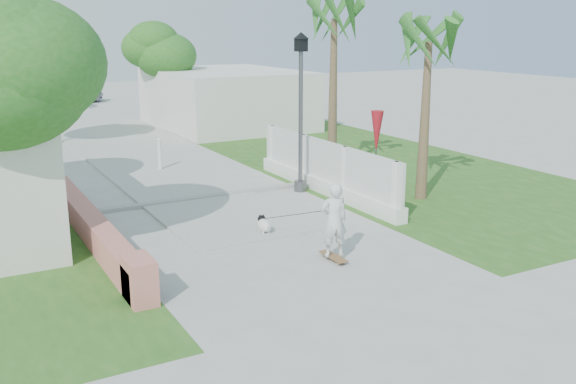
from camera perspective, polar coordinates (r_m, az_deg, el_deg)
ground at (r=12.51m, az=2.09°, el=-7.05°), size 90.00×90.00×0.00m
path_strip at (r=30.90m, az=-17.32°, el=5.41°), size 3.20×36.00×0.06m
curb at (r=17.65m, az=-7.91°, el=-0.53°), size 6.50×0.25×0.10m
grass_right at (r=22.64m, az=6.98°, el=2.74°), size 8.00×20.00×0.01m
pink_wall at (r=14.44m, az=-16.72°, el=-3.37°), size 0.45×8.20×0.80m
lattice_fence at (r=18.13m, az=3.26°, el=1.60°), size 0.35×7.00×1.50m
building_right at (r=30.61m, az=-5.56°, el=8.31°), size 6.00×8.00×2.60m
street_lamp at (r=17.97m, az=1.14°, el=7.60°), size 0.44×0.44×4.44m
bollard at (r=21.29m, az=-11.34°, el=3.40°), size 0.14×0.14×1.09m
patio_umbrella at (r=18.28m, az=7.89°, el=5.25°), size 0.36×0.36×2.30m
tree_left_near at (r=13.06m, az=-22.44°, el=10.05°), size 3.60×3.60×5.28m
tree_path_left at (r=26.13m, az=-22.62°, el=11.77°), size 3.40×3.40×5.23m
tree_path_right at (r=31.35m, az=-11.92°, el=12.24°), size 3.00×3.00×4.79m
tree_path_far at (r=36.10m, az=-24.20°, el=12.09°), size 3.20×3.20×5.17m
palm_far at (r=19.57m, az=4.12°, el=14.18°), size 1.80×1.80×5.30m
palm_near at (r=17.42m, az=12.38°, el=12.10°), size 1.80×1.80×4.70m
skateboarder at (r=13.32m, az=1.69°, el=-2.27°), size 0.79×2.78×1.61m
dog at (r=14.59m, az=-2.15°, el=-2.90°), size 0.34×0.62×0.42m
parked_car at (r=42.36m, az=-19.06°, el=8.55°), size 4.63×3.13×1.46m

